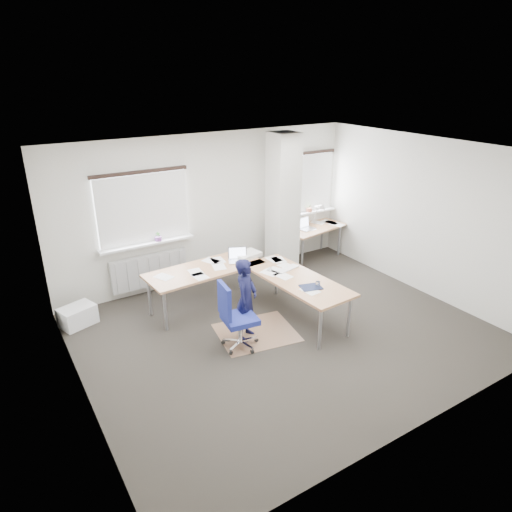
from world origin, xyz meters
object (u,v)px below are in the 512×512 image
desk_main (252,274)px  desk_side (313,229)px  person (246,299)px  task_chair (238,330)px

desk_main → desk_side: size_ratio=1.75×
desk_side → person: 3.44m
desk_main → desk_side: desk_side is taller
desk_main → person: 0.81m
person → task_chair: bearing=174.3°
desk_side → task_chair: (-3.08, -2.12, -0.39)m
desk_main → desk_side: (2.34, 1.30, -0.01)m
desk_main → desk_side: bearing=25.3°
desk_main → person: person is taller
desk_side → person: (-2.83, -1.95, -0.04)m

